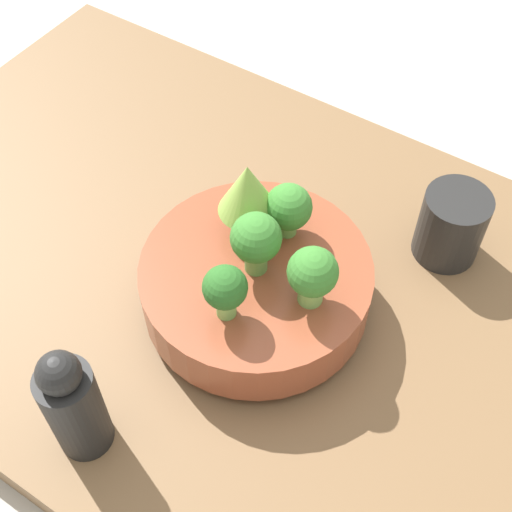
{
  "coord_description": "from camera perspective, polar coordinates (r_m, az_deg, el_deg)",
  "views": [
    {
      "loc": [
        0.2,
        -0.4,
        0.72
      ],
      "look_at": [
        -0.04,
        -0.02,
        0.14
      ],
      "focal_mm": 50.0,
      "sensor_mm": 36.0,
      "label": 1
    }
  ],
  "objects": [
    {
      "name": "ground_plane",
      "position": [
        0.85,
        3.08,
        -5.84
      ],
      "size": [
        6.0,
        6.0,
        0.0
      ],
      "primitive_type": "plane",
      "color": "#ADA89E"
    },
    {
      "name": "cup",
      "position": [
        0.85,
        15.36,
        2.37
      ],
      "size": [
        0.08,
        0.08,
        0.09
      ],
      "color": "black",
      "rests_on": "table"
    },
    {
      "name": "table",
      "position": [
        0.83,
        3.15,
        -4.95
      ],
      "size": [
        1.18,
        0.64,
        0.05
      ],
      "color": "brown",
      "rests_on": "ground_plane"
    },
    {
      "name": "broccoli_floret_back",
      "position": [
        0.75,
        2.61,
        3.84
      ],
      "size": [
        0.05,
        0.05,
        0.07
      ],
      "color": "#6BA34C",
      "rests_on": "bowl"
    },
    {
      "name": "broccoli_floret_front",
      "position": [
        0.68,
        -2.49,
        -2.69
      ],
      "size": [
        0.04,
        0.04,
        0.07
      ],
      "color": "#7AB256",
      "rests_on": "bowl"
    },
    {
      "name": "pepper_mill",
      "position": [
        0.69,
        -14.43,
        -11.43
      ],
      "size": [
        0.05,
        0.05,
        0.15
      ],
      "color": "black",
      "rests_on": "table"
    },
    {
      "name": "broccoli_floret_center",
      "position": [
        0.71,
        -0.0,
        1.28
      ],
      "size": [
        0.05,
        0.05,
        0.08
      ],
      "color": "#609347",
      "rests_on": "bowl"
    },
    {
      "name": "bowl",
      "position": [
        0.77,
        -0.0,
        -2.3
      ],
      "size": [
        0.25,
        0.25,
        0.07
      ],
      "color": "brown",
      "rests_on": "table"
    },
    {
      "name": "broccoli_floret_right",
      "position": [
        0.69,
        4.54,
        -1.47
      ],
      "size": [
        0.05,
        0.05,
        0.07
      ],
      "color": "#7AB256",
      "rests_on": "bowl"
    },
    {
      "name": "romanesco_piece_far",
      "position": [
        0.73,
        -0.68,
        5.24
      ],
      "size": [
        0.06,
        0.06,
        0.1
      ],
      "color": "#7AB256",
      "rests_on": "bowl"
    }
  ]
}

